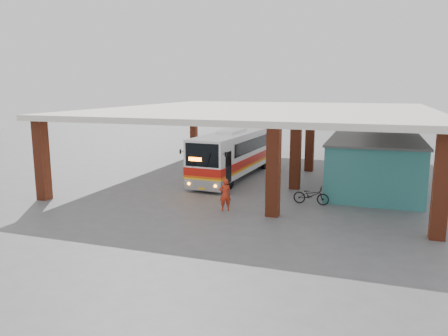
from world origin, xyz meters
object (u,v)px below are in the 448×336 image
motorcycle (311,195)px  red_chair (328,174)px  coach_bus (236,153)px  pedestrian (225,195)px

motorcycle → red_chair: motorcycle is taller
coach_bus → red_chair: coach_bus is taller
pedestrian → red_chair: 10.23m
motorcycle → red_chair: 6.83m
red_chair → coach_bus: bearing=-179.9°
motorcycle → pedestrian: pedestrian is taller
pedestrian → red_chair: pedestrian is taller
coach_bus → pedestrian: bearing=-73.0°
pedestrian → red_chair: (4.06, 9.38, -0.46)m
red_chair → motorcycle: bearing=-101.2°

